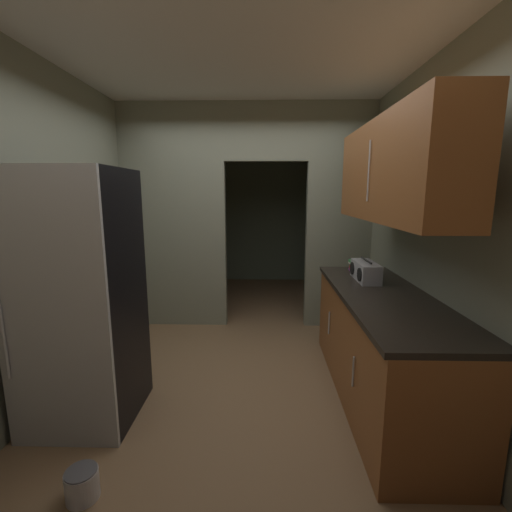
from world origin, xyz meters
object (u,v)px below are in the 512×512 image
object	(u,v)px
refrigerator	(80,299)
boombox	(365,271)
book_stack	(356,266)
paint_can	(82,484)

from	to	relation	value
refrigerator	boombox	size ratio (longest dim) A/B	4.30
boombox	book_stack	bearing A→B (deg)	87.59
boombox	refrigerator	bearing A→B (deg)	-162.07
book_stack	refrigerator	bearing A→B (deg)	-154.05
paint_can	refrigerator	bearing A→B (deg)	113.55
boombox	book_stack	xyz separation A→B (m)	(0.02, 0.38, -0.03)
paint_can	boombox	bearing A→B (deg)	37.35
book_stack	paint_can	bearing A→B (deg)	-136.47
boombox	book_stack	size ratio (longest dim) A/B	2.47
book_stack	boombox	bearing A→B (deg)	-92.41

